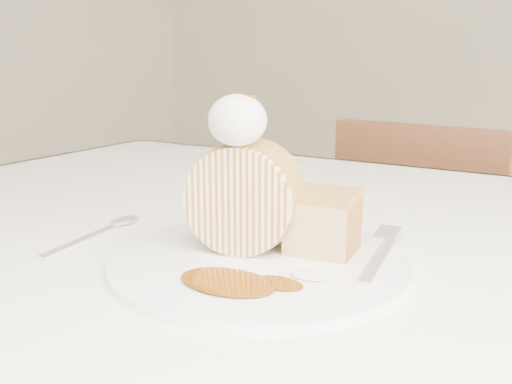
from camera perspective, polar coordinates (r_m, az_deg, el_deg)
The scene contains 10 objects.
table at distance 0.75m, azimuth 5.93°, elevation -9.91°, with size 1.40×0.90×0.75m.
chair_far at distance 1.44m, azimuth 16.52°, elevation -7.09°, with size 0.42×0.42×0.81m.
plate at distance 0.58m, azimuth 0.34°, elevation -6.92°, with size 0.30×0.30×0.01m, color white.
roulade_slice at distance 0.59m, azimuth -1.17°, elevation -0.50°, with size 0.11×0.11×0.06m, color beige.
cake_chunk at distance 0.59m, azimuth 6.71°, elevation -3.33°, with size 0.07×0.06×0.06m, color #A27A3D.
whipped_cream at distance 0.56m, azimuth -1.87°, elevation 7.18°, with size 0.06×0.06×0.05m, color white.
caramel_drizzle at distance 0.56m, azimuth -1.37°, elevation 10.16°, with size 0.03×0.02×0.01m, color #653104.
caramel_pool at distance 0.52m, azimuth -2.89°, elevation -8.91°, with size 0.09×0.06×0.00m, color #653104, non-canonical shape.
fork at distance 0.58m, azimuth 12.11°, elevation -6.71°, with size 0.02×0.18×0.00m, color silver.
spoon at distance 0.68m, azimuth -17.08°, elevation -4.70°, with size 0.02×0.15×0.00m, color silver.
Camera 1 is at (0.29, -0.42, 0.96)m, focal length 40.00 mm.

